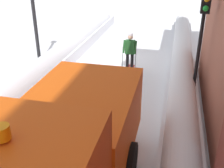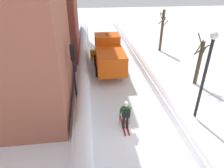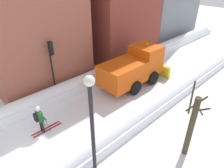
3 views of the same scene
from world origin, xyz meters
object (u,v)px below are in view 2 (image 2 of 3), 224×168
(bare_tree_mid, at_px, (162,30))
(plow_truck, at_px, (109,55))
(skier, at_px, (126,114))
(traffic_light_pole, at_px, (74,65))
(street_lamp, at_px, (206,68))
(bare_tree_near, at_px, (199,62))

(bare_tree_mid, bearing_deg, plow_truck, -144.11)
(plow_truck, xyz_separation_m, skier, (0.03, -8.05, -0.48))
(skier, relative_size, bare_tree_mid, 0.40)
(plow_truck, height_order, traffic_light_pole, traffic_light_pole)
(skier, height_order, street_lamp, street_lamp)
(bare_tree_mid, bearing_deg, street_lamp, -99.44)
(plow_truck, bearing_deg, traffic_light_pole, -116.54)
(traffic_light_pole, distance_m, street_lamp, 7.44)
(bare_tree_mid, bearing_deg, traffic_light_pole, -132.19)
(plow_truck, distance_m, bare_tree_near, 7.40)
(traffic_light_pole, relative_size, bare_tree_mid, 0.92)
(plow_truck, xyz_separation_m, bare_tree_near, (6.53, -3.45, 0.38))
(plow_truck, bearing_deg, bare_tree_near, -27.87)
(skier, xyz_separation_m, street_lamp, (4.34, 0.39, 2.32))
(skier, bearing_deg, bare_tree_near, 35.25)
(bare_tree_near, relative_size, bare_tree_mid, 0.90)
(plow_truck, distance_m, traffic_light_pole, 6.24)
(plow_truck, distance_m, street_lamp, 9.00)
(traffic_light_pole, height_order, street_lamp, street_lamp)
(plow_truck, height_order, street_lamp, street_lamp)
(traffic_light_pole, distance_m, bare_tree_near, 9.51)
(skier, distance_m, traffic_light_pole, 4.25)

